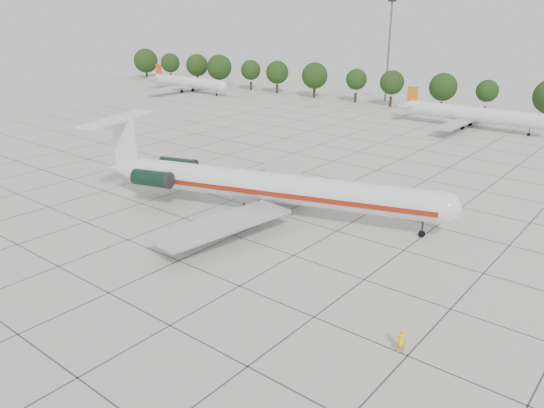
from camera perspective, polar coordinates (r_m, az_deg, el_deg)
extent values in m
plane|color=beige|center=(57.63, -4.06, -3.39)|extent=(260.00, 260.00, 0.00)
cube|color=#383838|center=(68.55, 4.47, 0.52)|extent=(170.00, 170.00, 0.02)
cylinder|color=silver|center=(61.38, 0.62, 1.77)|extent=(36.46, 14.60, 3.41)
sphere|color=silver|center=(57.92, 18.12, -0.41)|extent=(3.41, 3.41, 3.41)
cone|color=silver|center=(71.27, -15.57, 3.64)|extent=(5.96, 4.82, 3.41)
cube|color=maroon|center=(63.00, 1.17, 2.01)|extent=(34.46, 11.10, 0.57)
cube|color=maroon|center=(59.93, 0.04, 1.05)|extent=(34.46, 11.10, 0.57)
cube|color=#B7BABC|center=(70.97, 1.30, 3.14)|extent=(14.01, 14.60, 0.31)
cube|color=#B7BABC|center=(54.83, -5.33, -2.17)|extent=(6.66, 15.97, 0.31)
cube|color=black|center=(69.64, -10.34, 3.95)|extent=(2.57, 1.97, 0.26)
cylinder|color=black|center=(70.23, -10.03, 4.10)|extent=(5.32, 3.38, 1.96)
cube|color=black|center=(65.90, -12.41, 2.87)|extent=(2.57, 1.97, 0.26)
cylinder|color=black|center=(65.32, -12.75, 2.69)|extent=(5.32, 3.38, 1.96)
cube|color=silver|center=(70.07, -15.50, 6.44)|extent=(3.24, 1.29, 6.20)
cube|color=silver|center=(69.91, -16.20, 8.77)|extent=(6.74, 12.75, 0.23)
cylinder|color=black|center=(58.95, 15.85, -2.56)|extent=(0.26, 0.26, 1.96)
cylinder|color=black|center=(59.19, 15.80, -3.11)|extent=(0.78, 0.50, 0.72)
cylinder|color=black|center=(65.55, -1.10, 0.88)|extent=(0.31, 0.31, 1.86)
cylinder|color=black|center=(65.83, -1.09, 0.20)|extent=(1.17, 0.91, 1.03)
cylinder|color=black|center=(60.91, -3.00, -0.67)|extent=(0.31, 0.31, 1.86)
cylinder|color=black|center=(61.21, -2.99, -1.40)|extent=(1.17, 0.91, 1.03)
imported|color=yellow|center=(39.70, 13.73, -14.08)|extent=(0.87, 0.76, 2.01)
cylinder|color=silver|center=(162.31, -8.90, 12.83)|extent=(27.20, 3.00, 3.00)
cube|color=#B7BABC|center=(163.20, -9.12, 12.44)|extent=(3.50, 27.20, 0.25)
cube|color=red|center=(172.13, -12.07, 13.92)|extent=(2.40, 0.25, 3.60)
cylinder|color=black|center=(164.85, -8.52, 12.05)|extent=(0.80, 0.45, 0.80)
cylinder|color=black|center=(161.93, -9.68, 11.85)|extent=(0.80, 0.45, 0.80)
cylinder|color=silver|center=(117.27, 20.77, 9.05)|extent=(27.20, 3.00, 3.00)
cube|color=#B7BABC|center=(117.79, 20.24, 8.56)|extent=(3.50, 27.20, 0.25)
cube|color=orange|center=(121.66, 14.87, 11.28)|extent=(2.40, 0.25, 3.60)
cylinder|color=black|center=(120.10, 20.52, 8.04)|extent=(0.80, 0.45, 0.80)
cylinder|color=black|center=(116.01, 19.79, 7.74)|extent=(0.80, 0.45, 0.80)
cylinder|color=#332114|center=(201.43, -13.32, 13.42)|extent=(0.70, 0.70, 2.50)
sphere|color=black|center=(200.98, -13.43, 14.77)|extent=(8.44, 8.44, 8.44)
cylinder|color=#332114|center=(191.28, -10.80, 13.27)|extent=(0.70, 0.70, 2.50)
sphere|color=black|center=(190.80, -10.89, 14.69)|extent=(6.44, 6.44, 6.44)
cylinder|color=#332114|center=(181.52, -8.00, 13.07)|extent=(0.70, 0.70, 2.50)
sphere|color=black|center=(181.02, -8.07, 14.57)|extent=(7.14, 7.14, 7.14)
cylinder|color=#332114|center=(174.30, -5.63, 12.88)|extent=(0.70, 0.70, 2.50)
sphere|color=black|center=(173.77, -5.69, 14.44)|extent=(7.79, 7.79, 7.79)
cylinder|color=#332114|center=(165.40, -2.28, 12.57)|extent=(0.70, 0.70, 2.50)
sphere|color=black|center=(164.85, -2.30, 14.21)|extent=(5.94, 5.94, 5.94)
cylinder|color=#332114|center=(158.94, 0.56, 12.28)|extent=(0.70, 0.70, 2.50)
sphere|color=black|center=(158.36, 0.56, 13.98)|extent=(6.57, 6.57, 6.57)
cylinder|color=#332114|center=(151.19, 4.56, 11.81)|extent=(0.70, 0.70, 2.50)
sphere|color=black|center=(150.58, 4.61, 13.60)|extent=(7.15, 7.15, 7.15)
cylinder|color=#332114|center=(144.23, 8.96, 11.24)|extent=(0.70, 0.70, 2.50)
sphere|color=black|center=(143.59, 9.07, 13.11)|extent=(5.43, 5.43, 5.43)
cylinder|color=#332114|center=(139.47, 12.63, 10.70)|extent=(0.70, 0.70, 2.50)
sphere|color=black|center=(138.81, 12.78, 12.63)|extent=(5.99, 5.99, 5.99)
cylinder|color=#332114|center=(134.21, 17.71, 9.89)|extent=(0.70, 0.70, 2.50)
sphere|color=black|center=(133.52, 17.93, 11.89)|extent=(6.50, 6.50, 6.50)
cylinder|color=#332114|center=(130.91, 21.88, 9.16)|extent=(0.70, 0.70, 2.50)
sphere|color=black|center=(130.21, 22.15, 11.21)|extent=(4.93, 4.93, 4.93)
cylinder|color=slate|center=(146.70, 12.42, 15.60)|extent=(0.56, 0.56, 25.00)
cube|color=black|center=(146.34, 12.81, 20.55)|extent=(1.60, 1.60, 0.50)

